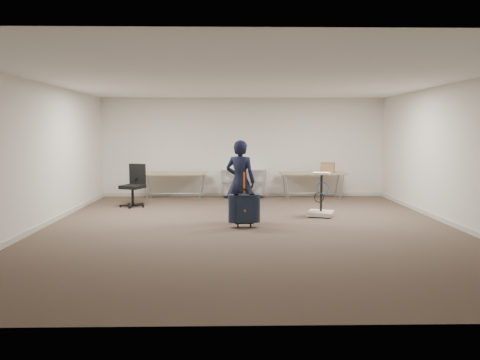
{
  "coord_description": "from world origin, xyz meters",
  "views": [
    {
      "loc": [
        -0.35,
        -8.82,
        1.87
      ],
      "look_at": [
        -0.17,
        0.3,
        0.91
      ],
      "focal_mm": 35.0,
      "sensor_mm": 36.0,
      "label": 1
    }
  ],
  "objects": [
    {
      "name": "office_chair",
      "position": [
        -2.76,
        2.69,
        0.32
      ],
      "size": [
        0.64,
        0.65,
        1.05
      ],
      "color": "black",
      "rests_on": "ground"
    },
    {
      "name": "room_shell",
      "position": [
        0.0,
        1.38,
        0.05
      ],
      "size": [
        8.0,
        9.0,
        9.0
      ],
      "color": "silver",
      "rests_on": "ground"
    },
    {
      "name": "suitcase",
      "position": [
        -0.09,
        0.13,
        0.37
      ],
      "size": [
        0.41,
        0.26,
        1.08
      ],
      "color": "black",
      "rests_on": "ground"
    },
    {
      "name": "ground",
      "position": [
        0.0,
        0.0,
        0.0
      ],
      "size": [
        9.0,
        9.0,
        0.0
      ],
      "primitive_type": "plane",
      "color": "#413227",
      "rests_on": "ground"
    },
    {
      "name": "wire_shelf",
      "position": [
        0.0,
        4.2,
        0.44
      ],
      "size": [
        1.22,
        0.47,
        0.8
      ],
      "color": "silver",
      "rests_on": "ground"
    },
    {
      "name": "person",
      "position": [
        -0.16,
        0.66,
        0.85
      ],
      "size": [
        0.72,
        0.59,
        1.69
      ],
      "primitive_type": "imported",
      "rotation": [
        0.0,
        0.0,
        2.8
      ],
      "color": "black",
      "rests_on": "ground"
    },
    {
      "name": "equipment_cart",
      "position": [
        1.62,
        1.29,
        0.25
      ],
      "size": [
        0.67,
        0.67,
        0.97
      ],
      "color": "#EAE8C9",
      "rests_on": "ground"
    },
    {
      "name": "cardboard_box",
      "position": [
        2.32,
        3.96,
        0.86
      ],
      "size": [
        0.43,
        0.37,
        0.27
      ],
      "primitive_type": "cube",
      "rotation": [
        0.0,
        0.0,
        -0.33
      ],
      "color": "olive",
      "rests_on": "folding_table_right"
    },
    {
      "name": "folding_table_right",
      "position": [
        1.9,
        3.95,
        0.68
      ],
      "size": [
        1.8,
        0.75,
        0.73
      ],
      "color": "#8B7855",
      "rests_on": "ground"
    },
    {
      "name": "folding_table_left",
      "position": [
        -1.9,
        3.95,
        0.68
      ],
      "size": [
        1.8,
        0.75,
        0.73
      ],
      "color": "#8B7855",
      "rests_on": "ground"
    }
  ]
}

